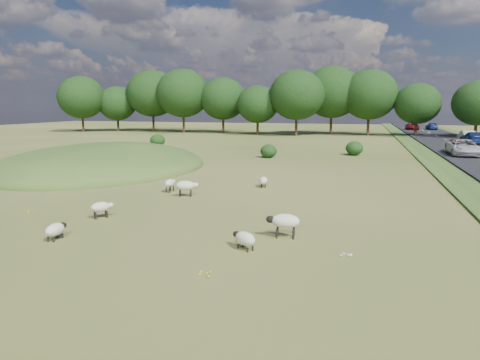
% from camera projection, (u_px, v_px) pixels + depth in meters
% --- Properties ---
extents(ground, '(160.00, 160.00, 0.00)m').
position_uv_depth(ground, '(266.00, 161.00, 39.65)').
color(ground, '#41581B').
rests_on(ground, ground).
extents(mound, '(16.00, 20.00, 4.00)m').
position_uv_depth(mound, '(103.00, 168.00, 35.28)').
color(mound, '#33561E').
rests_on(mound, ground).
extents(road, '(8.00, 150.00, 0.25)m').
position_uv_depth(road, '(478.00, 154.00, 43.75)').
color(road, black).
rests_on(road, ground).
extents(treeline, '(96.28, 14.66, 11.70)m').
position_uv_depth(treeline, '(305.00, 96.00, 72.37)').
color(treeline, black).
rests_on(treeline, ground).
extents(shrubs, '(25.56, 9.22, 1.53)m').
position_uv_depth(shrubs, '(245.00, 145.00, 47.04)').
color(shrubs, black).
rests_on(shrubs, ground).
extents(sheep_0, '(1.13, 0.96, 0.66)m').
position_uv_depth(sheep_0, '(245.00, 238.00, 15.30)').
color(sheep_0, beige).
rests_on(sheep_0, ground).
extents(sheep_1, '(1.35, 0.67, 0.96)m').
position_uv_depth(sheep_1, '(285.00, 221.00, 16.59)').
color(sheep_1, beige).
rests_on(sheep_1, ground).
extents(sheep_2, '(0.53, 1.14, 0.65)m').
position_uv_depth(sheep_2, '(55.00, 229.00, 16.41)').
color(sheep_2, beige).
rests_on(sheep_2, ground).
extents(sheep_3, '(0.66, 1.19, 0.66)m').
position_uv_depth(sheep_3, '(263.00, 181.00, 26.87)').
color(sheep_3, beige).
rests_on(sheep_3, ground).
extents(sheep_4, '(0.93, 1.01, 0.76)m').
position_uv_depth(sheep_4, '(101.00, 207.00, 19.51)').
color(sheep_4, beige).
rests_on(sheep_4, ground).
extents(sheep_5, '(0.50, 1.06, 0.76)m').
position_uv_depth(sheep_5, '(170.00, 183.00, 25.42)').
color(sheep_5, beige).
rests_on(sheep_5, ground).
extents(sheep_6, '(1.32, 0.81, 0.92)m').
position_uv_depth(sheep_6, '(186.00, 186.00, 24.04)').
color(sheep_6, beige).
rests_on(sheep_6, ground).
extents(car_1, '(1.68, 4.17, 1.42)m').
position_uv_depth(car_1, '(458.00, 145.00, 44.36)').
color(car_1, maroon).
rests_on(car_1, road).
extents(car_2, '(2.24, 4.86, 1.35)m').
position_uv_depth(car_2, '(412.00, 126.00, 84.67)').
color(car_2, maroon).
rests_on(car_2, road).
extents(car_3, '(1.61, 4.61, 1.52)m').
position_uv_depth(car_3, '(467.00, 136.00, 56.59)').
color(car_3, silver).
rests_on(car_3, road).
extents(car_4, '(2.14, 5.27, 1.53)m').
position_uv_depth(car_4, '(473.00, 138.00, 53.46)').
color(car_4, navy).
rests_on(car_4, road).
extents(car_6, '(2.55, 5.53, 1.54)m').
position_uv_depth(car_6, '(464.00, 147.00, 41.76)').
color(car_6, silver).
rests_on(car_6, road).
extents(car_7, '(1.84, 4.53, 1.31)m').
position_uv_depth(car_7, '(432.00, 126.00, 85.18)').
color(car_7, navy).
rests_on(car_7, road).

